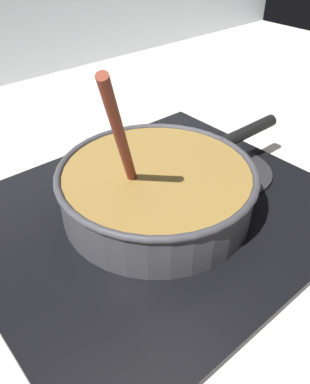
% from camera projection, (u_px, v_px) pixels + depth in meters
% --- Properties ---
extents(ground, '(2.40, 1.60, 0.04)m').
position_uv_depth(ground, '(193.00, 253.00, 0.59)').
color(ground, beige).
extents(hob_plate, '(0.56, 0.48, 0.01)m').
position_uv_depth(hob_plate, '(155.00, 213.00, 0.62)').
color(hob_plate, black).
rests_on(hob_plate, ground).
extents(burner_ring, '(0.18, 0.18, 0.01)m').
position_uv_depth(burner_ring, '(155.00, 208.00, 0.62)').
color(burner_ring, '#592D0C').
rests_on(burner_ring, hob_plate).
extents(spare_burner, '(0.17, 0.17, 0.01)m').
position_uv_depth(spare_burner, '(225.00, 171.00, 0.70)').
color(spare_burner, '#262628').
rests_on(spare_burner, hob_plate).
extents(cooking_pan, '(0.44, 0.30, 0.26)m').
position_uv_depth(cooking_pan, '(155.00, 189.00, 0.59)').
color(cooking_pan, '#38383D').
rests_on(cooking_pan, hob_plate).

